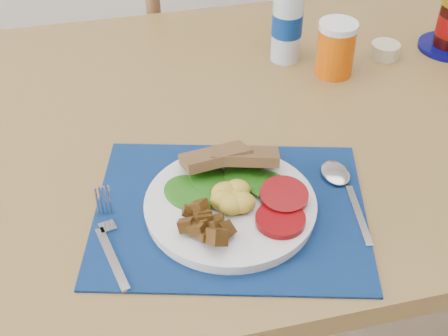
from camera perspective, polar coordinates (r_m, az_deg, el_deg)
The scene contains 9 objects.
table at distance 1.21m, azimuth 6.80°, elevation 2.13°, with size 1.40×0.90×0.75m.
chair_far at distance 1.74m, azimuth -0.47°, elevation 10.72°, with size 0.44×0.42×1.09m.
placemat at distance 0.94m, azimuth 0.58°, elevation -3.96°, with size 0.40×0.32×0.00m, color black.
breakfast_plate at distance 0.92m, azimuth 0.34°, elevation -3.29°, with size 0.25×0.25×0.06m.
fork at distance 0.91m, azimuth -10.46°, elevation -6.30°, with size 0.04×0.18×0.00m.
spoon at distance 0.99m, azimuth 10.74°, elevation -1.61°, with size 0.04×0.19×0.01m.
water_bottle at distance 1.27m, azimuth 5.84°, elevation 13.55°, with size 0.06×0.06×0.21m.
juice_glass at distance 1.25m, azimuth 10.16°, elevation 10.57°, with size 0.07×0.07×0.10m, color #C94E05.
ramekin at distance 1.35m, azimuth 14.52°, elevation 10.37°, with size 0.06×0.06×0.03m, color beige.
Camera 1 is at (-0.36, -0.69, 1.40)m, focal length 50.00 mm.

